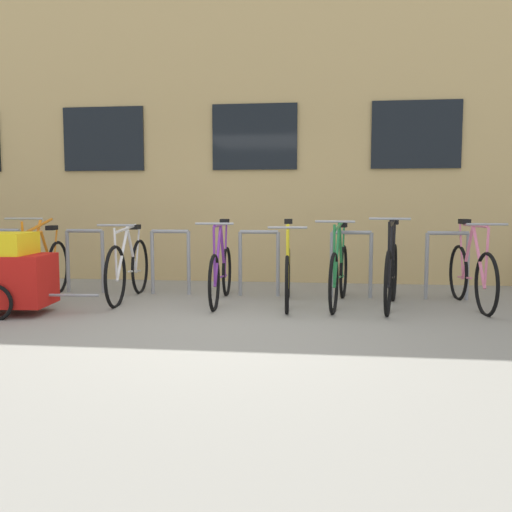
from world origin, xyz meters
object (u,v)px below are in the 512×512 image
(bicycle_purple, at_px, (221,272))
(bike_trailer, at_px, (6,272))
(bicycle_black, at_px, (391,273))
(bicycle_orange, at_px, (42,269))
(bicycle_white, at_px, (129,268))
(bicycle_pink, at_px, (471,274))
(bicycle_green, at_px, (339,273))
(bicycle_yellow, at_px, (288,273))

(bicycle_purple, relative_size, bike_trailer, 1.17)
(bicycle_black, relative_size, bicycle_orange, 0.94)
(bicycle_white, bearing_deg, bicycle_pink, 0.03)
(bicycle_purple, distance_m, bicycle_pink, 3.00)
(bicycle_pink, bearing_deg, bicycle_purple, -178.89)
(bicycle_white, xyz_separation_m, bicycle_green, (2.65, -0.05, -0.01))
(bicycle_pink, bearing_deg, bicycle_black, -170.65)
(bicycle_black, distance_m, bicycle_pink, 0.96)
(bicycle_white, distance_m, bicycle_orange, 1.09)
(bicycle_purple, height_order, bike_trailer, bicycle_purple)
(bicycle_purple, xyz_separation_m, bike_trailer, (-2.21, -1.01, 0.09))
(bike_trailer, bearing_deg, bicycle_pink, 11.60)
(bicycle_purple, xyz_separation_m, bicycle_yellow, (0.83, -0.04, -0.00))
(bicycle_black, relative_size, bicycle_yellow, 0.99)
(bicycle_purple, bearing_deg, bicycle_black, -2.73)
(bicycle_white, distance_m, bicycle_pink, 4.20)
(bicycle_black, xyz_separation_m, bicycle_pink, (0.95, 0.16, -0.01))
(bicycle_orange, relative_size, bike_trailer, 1.24)
(bicycle_yellow, bearing_deg, bicycle_pink, 2.63)
(bicycle_black, xyz_separation_m, bike_trailer, (-4.26, -0.91, 0.06))
(bicycle_purple, xyz_separation_m, bicycle_black, (2.05, -0.10, 0.02))
(bicycle_black, bearing_deg, bicycle_orange, -179.90)
(bicycle_purple, distance_m, bike_trailer, 2.43)
(bicycle_yellow, bearing_deg, bicycle_purple, 177.12)
(bicycle_pink, distance_m, bike_trailer, 5.32)
(bicycle_yellow, bearing_deg, bike_trailer, -162.32)
(bicycle_purple, height_order, bicycle_pink, bicycle_pink)
(bicycle_orange, xyz_separation_m, bike_trailer, (0.07, -0.91, 0.07))
(bicycle_green, bearing_deg, bicycle_purple, -179.86)
(bicycle_yellow, height_order, bike_trailer, bicycle_yellow)
(bicycle_pink, bearing_deg, bike_trailer, -168.40)
(bicycle_white, height_order, bicycle_purple, bicycle_purple)
(bicycle_yellow, distance_m, bike_trailer, 3.19)
(bike_trailer, bearing_deg, bicycle_black, 12.09)
(bicycle_green, bearing_deg, bicycle_yellow, -175.80)
(bicycle_white, relative_size, bicycle_purple, 1.05)
(bicycle_black, height_order, bicycle_orange, bicycle_black)
(bicycle_orange, bearing_deg, bicycle_purple, 2.66)
(bicycle_orange, xyz_separation_m, bicycle_yellow, (3.11, 0.06, -0.02))
(bike_trailer, bearing_deg, bicycle_yellow, 17.68)
(bicycle_white, bearing_deg, bicycle_yellow, -2.75)
(bicycle_orange, xyz_separation_m, bicycle_pink, (5.28, 0.16, -0.00))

